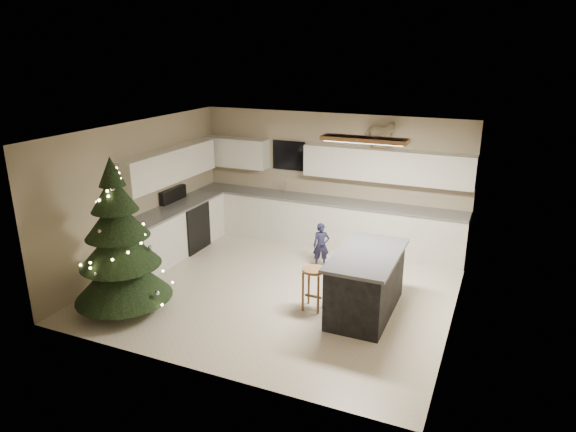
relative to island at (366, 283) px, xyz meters
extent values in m
plane|color=beige|center=(-1.51, 0.23, -0.48)|extent=(5.50, 5.50, 0.00)
cube|color=tan|center=(-1.51, 2.73, 0.82)|extent=(5.50, 0.02, 2.60)
cube|color=tan|center=(-1.51, -2.27, 0.82)|extent=(5.50, 0.02, 2.60)
cube|color=tan|center=(-4.26, 0.23, 0.82)|extent=(0.02, 5.00, 2.60)
cube|color=tan|center=(1.24, 0.23, 0.82)|extent=(0.02, 5.00, 2.60)
cube|color=silver|center=(-1.51, 0.23, 2.12)|extent=(5.50, 5.00, 0.02)
cube|color=#936033|center=(-0.21, 0.33, 2.07)|extent=(1.25, 0.32, 0.06)
cube|color=white|center=(-0.21, 0.33, 2.04)|extent=(1.15, 0.24, 0.02)
cube|color=white|center=(-1.51, 2.43, -0.03)|extent=(5.48, 0.60, 0.90)
cube|color=white|center=(-3.96, 0.83, -0.03)|extent=(0.60, 2.60, 0.90)
cube|color=slate|center=(-1.51, 2.42, 0.44)|extent=(5.48, 0.62, 0.04)
cube|color=slate|center=(-3.95, 0.83, 0.44)|extent=(0.62, 2.60, 0.04)
cube|color=white|center=(-3.56, 2.55, 1.22)|extent=(1.40, 0.35, 0.60)
cube|color=white|center=(-0.36, 2.55, 1.22)|extent=(3.20, 0.35, 0.60)
cube|color=white|center=(-4.09, 0.95, 1.22)|extent=(0.35, 2.60, 0.60)
cube|color=black|center=(-2.41, 2.70, 1.22)|extent=(0.70, 0.04, 0.60)
cube|color=#99999E|center=(-2.41, 2.43, 0.42)|extent=(0.55, 0.40, 0.06)
cylinder|color=#99999E|center=(-2.41, 2.53, 0.58)|extent=(0.03, 0.03, 0.24)
cube|color=black|center=(-3.94, 1.13, -0.03)|extent=(0.64, 0.75, 0.90)
cube|color=black|center=(-4.19, 1.13, 0.57)|extent=(0.10, 0.75, 0.30)
cube|color=black|center=(0.00, 0.00, -0.03)|extent=(0.80, 1.60, 0.90)
cube|color=#232428|center=(0.00, 0.00, 0.45)|extent=(0.90, 1.70, 0.05)
cylinder|color=#936033|center=(-0.75, -0.22, 0.16)|extent=(0.35, 0.35, 0.04)
cylinder|color=#936033|center=(-0.87, -0.34, -0.17)|extent=(0.04, 0.04, 0.62)
cylinder|color=#936033|center=(-0.63, -0.34, -0.17)|extent=(0.04, 0.04, 0.62)
cylinder|color=#936033|center=(-0.87, -0.10, -0.17)|extent=(0.04, 0.04, 0.62)
cylinder|color=#936033|center=(-0.63, -0.10, -0.17)|extent=(0.04, 0.04, 0.62)
cube|color=#936033|center=(-0.75, -0.22, -0.28)|extent=(0.26, 0.03, 0.03)
cylinder|color=#3F2816|center=(-3.36, -1.37, -0.32)|extent=(0.13, 0.13, 0.32)
cone|color=black|center=(-3.36, -1.37, 0.10)|extent=(1.43, 1.43, 0.74)
cone|color=black|center=(-3.36, -1.37, 0.57)|extent=(1.18, 1.18, 0.63)
cone|color=black|center=(-3.36, -1.37, 0.99)|extent=(0.93, 0.93, 0.58)
cone|color=black|center=(-3.36, -1.37, 1.36)|extent=(0.67, 0.67, 0.53)
cone|color=black|center=(-3.36, -1.37, 1.68)|extent=(0.38, 0.38, 0.42)
sphere|color=#FFD88C|center=(-2.61, -1.37, -0.22)|extent=(0.04, 0.04, 0.04)
sphere|color=#FFD88C|center=(-2.72, -1.04, -0.15)|extent=(0.04, 0.04, 0.04)
sphere|color=#FFD88C|center=(-2.96, -0.80, -0.08)|extent=(0.04, 0.04, 0.04)
sphere|color=#FFD88C|center=(-3.28, -0.70, -0.01)|extent=(0.04, 0.04, 0.04)
sphere|color=#FFD88C|center=(-3.59, -0.76, 0.06)|extent=(0.04, 0.04, 0.04)
sphere|color=#FFD88C|center=(-3.83, -0.96, 0.13)|extent=(0.04, 0.04, 0.04)
sphere|color=#FFD88C|center=(-3.95, -1.23, 0.20)|extent=(0.04, 0.04, 0.04)
sphere|color=#FFD88C|center=(-3.92, -1.51, 0.27)|extent=(0.04, 0.04, 0.04)
sphere|color=#FFD88C|center=(-3.78, -1.74, 0.33)|extent=(0.04, 0.04, 0.04)
sphere|color=#FFD88C|center=(-3.55, -1.87, 0.40)|extent=(0.04, 0.04, 0.04)
sphere|color=#FFD88C|center=(-3.30, -1.88, 0.47)|extent=(0.04, 0.04, 0.04)
sphere|color=#FFD88C|center=(-3.09, -1.77, 0.54)|extent=(0.04, 0.04, 0.04)
sphere|color=#FFD88C|center=(-2.96, -1.59, 0.61)|extent=(0.04, 0.04, 0.04)
sphere|color=#FFD88C|center=(-2.93, -1.38, 0.68)|extent=(0.04, 0.04, 0.04)
sphere|color=#FFD88C|center=(-3.00, -1.19, 0.75)|extent=(0.04, 0.04, 0.04)
sphere|color=#FFD88C|center=(-3.14, -1.06, 0.82)|extent=(0.04, 0.04, 0.04)
sphere|color=#FFD88C|center=(-3.31, -1.01, 0.89)|extent=(0.04, 0.04, 0.04)
sphere|color=#FFD88C|center=(-3.48, -1.05, 0.95)|extent=(0.04, 0.04, 0.04)
sphere|color=#FFD88C|center=(-3.60, -1.16, 1.02)|extent=(0.04, 0.04, 0.04)
sphere|color=#FFD88C|center=(-3.64, -1.30, 1.09)|extent=(0.04, 0.04, 0.04)
sphere|color=#FFD88C|center=(-3.62, -1.43, 1.16)|extent=(0.04, 0.04, 0.04)
sphere|color=#FFD88C|center=(-3.55, -1.53, 1.23)|extent=(0.04, 0.04, 0.04)
sphere|color=#FFD88C|center=(-3.44, -1.58, 1.30)|extent=(0.04, 0.04, 0.04)
sphere|color=#FFD88C|center=(-3.34, -1.57, 1.37)|extent=(0.04, 0.04, 0.04)
sphere|color=#FFD88C|center=(-3.27, -1.52, 1.44)|extent=(0.04, 0.04, 0.04)
sphere|color=#FFD88C|center=(-3.23, -1.44, 1.51)|extent=(0.04, 0.04, 0.04)
sphere|color=#FFD88C|center=(-3.24, -1.38, 1.57)|extent=(0.04, 0.04, 0.04)
sphere|color=#FFD88C|center=(-3.27, -1.33, 1.64)|extent=(0.04, 0.04, 0.04)
sphere|color=#FFD88C|center=(-3.32, -1.31, 1.71)|extent=(0.04, 0.04, 0.04)
sphere|color=silver|center=(-2.72, -1.37, -0.07)|extent=(0.07, 0.07, 0.07)
sphere|color=silver|center=(-3.70, -0.91, 0.12)|extent=(0.07, 0.07, 0.07)
sphere|color=silver|center=(-3.52, -1.85, 0.31)|extent=(0.07, 0.07, 0.07)
sphere|color=silver|center=(-2.95, -1.24, 0.50)|extent=(0.07, 0.07, 0.07)
sphere|color=silver|center=(-3.66, -1.16, 0.69)|extent=(0.07, 0.07, 0.07)
sphere|color=silver|center=(-3.36, -1.68, 0.88)|extent=(0.07, 0.07, 0.07)
sphere|color=silver|center=(-3.17, -1.23, 1.07)|extent=(0.07, 0.07, 0.07)
sphere|color=silver|center=(-3.52, -1.32, 1.25)|extent=(0.07, 0.07, 0.07)
sphere|color=silver|center=(-3.33, -1.47, 1.44)|extent=(0.07, 0.07, 0.07)
sphere|color=silver|center=(-3.34, -1.35, 1.63)|extent=(0.07, 0.07, 0.07)
imported|color=black|center=(-1.18, 1.32, -0.07)|extent=(0.36, 0.31, 0.82)
cube|color=#936033|center=(-0.52, 2.51, 1.53)|extent=(0.24, 0.02, 0.02)
cube|color=#936033|center=(-0.52, 2.59, 1.53)|extent=(0.24, 0.02, 0.02)
imported|color=beige|center=(-0.52, 2.55, 1.80)|extent=(0.65, 0.34, 0.52)
camera|label=1|loc=(1.69, -6.81, 3.31)|focal=32.00mm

